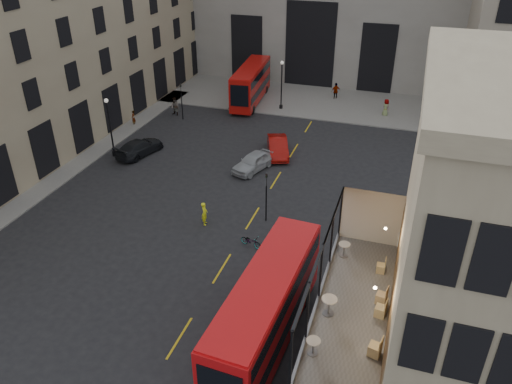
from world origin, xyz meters
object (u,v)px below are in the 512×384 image
(street_lamp_b, at_px, (281,88))
(cafe_table_mid, at_px, (329,304))
(pedestrian_a, at_px, (175,106))
(cafe_chair_b, at_px, (381,311))
(traffic_light_near, at_px, (266,191))
(cafe_chair_d, at_px, (381,268))
(bicycle, at_px, (251,241))
(cafe_chair_c, at_px, (382,298))
(car_b, at_px, (278,147))
(bus_near, at_px, (266,307))
(cafe_table_near, at_px, (313,345))
(pedestrian_c, at_px, (336,91))
(car_c, at_px, (140,147))
(cafe_chair_a, at_px, (375,349))
(pedestrian_b, at_px, (233,106))
(pedestrian_d, at_px, (386,108))
(cafe_table_far, at_px, (344,248))
(traffic_light_far, at_px, (181,97))
(street_lamp_a, at_px, (111,131))
(bus_far, at_px, (251,82))
(pedestrian_e, at_px, (133,118))
(cyclist, at_px, (204,213))
(car_a, at_px, (253,162))

(street_lamp_b, height_order, cafe_table_mid, cafe_table_mid)
(pedestrian_a, relative_size, cafe_chair_b, 2.20)
(traffic_light_near, distance_m, cafe_chair_d, 12.74)
(bicycle, bearing_deg, cafe_chair_c, -117.61)
(street_lamp_b, distance_m, cafe_chair_c, 36.15)
(car_b, bearing_deg, bus_near, -96.32)
(cafe_chair_d, bearing_deg, pedestrian_a, 132.09)
(cafe_table_near, distance_m, cafe_table_mid, 2.30)
(pedestrian_c, bearing_deg, cafe_table_mid, 65.34)
(street_lamp_b, xyz_separation_m, car_c, (-8.95, -15.05, -1.69))
(bicycle, xyz_separation_m, cafe_chair_a, (8.69, -11.16, 4.47))
(pedestrian_b, height_order, pedestrian_d, pedestrian_b)
(traffic_light_near, bearing_deg, cafe_table_far, -52.85)
(traffic_light_far, distance_m, street_lamp_a, 10.20)
(cafe_table_mid, bearing_deg, bus_far, 113.22)
(traffic_light_near, xyz_separation_m, bus_near, (3.33, -10.90, -0.04))
(pedestrian_d, distance_m, pedestrian_e, 26.31)
(street_lamp_a, bearing_deg, cyclist, -32.63)
(bus_far, distance_m, cafe_chair_d, 36.94)
(cafe_chair_b, height_order, cafe_chair_c, cafe_chair_c)
(pedestrian_e, xyz_separation_m, cafe_table_far, (24.52, -21.51, 4.29))
(pedestrian_e, bearing_deg, traffic_light_far, 113.63)
(pedestrian_c, distance_m, cafe_chair_d, 37.57)
(pedestrian_e, xyz_separation_m, cafe_table_mid, (24.57, -25.68, 4.36))
(street_lamp_a, xyz_separation_m, car_a, (12.67, 1.24, -1.65))
(street_lamp_b, relative_size, cyclist, 3.11)
(bicycle, relative_size, cafe_table_far, 2.21)
(street_lamp_a, height_order, pedestrian_c, street_lamp_a)
(bicycle, distance_m, pedestrian_c, 30.40)
(cafe_table_far, bearing_deg, cyclist, 146.65)
(pedestrian_c, bearing_deg, pedestrian_a, 0.03)
(car_c, xyz_separation_m, cafe_table_near, (20.35, -22.02, 4.35))
(car_a, distance_m, cafe_table_mid, 22.76)
(bus_far, height_order, pedestrian_b, bus_far)
(traffic_light_far, distance_m, bus_near, 32.00)
(bus_far, bearing_deg, cafe_chair_c, -63.23)
(street_lamp_a, xyz_separation_m, cafe_chair_d, (24.36, -15.31, 2.44))
(car_c, bearing_deg, street_lamp_b, -106.33)
(traffic_light_far, relative_size, pedestrian_c, 1.97)
(traffic_light_far, bearing_deg, cafe_chair_b, -51.27)
(pedestrian_e, bearing_deg, pedestrian_a, 130.83)
(car_a, distance_m, pedestrian_a, 15.29)
(bicycle, bearing_deg, cafe_chair_b, -120.21)
(bus_near, relative_size, bicycle, 6.94)
(pedestrian_c, relative_size, pedestrian_e, 1.24)
(car_a, bearing_deg, car_c, -159.14)
(bus_near, bearing_deg, street_lamp_b, 104.20)
(bus_near, relative_size, pedestrian_c, 5.59)
(pedestrian_a, relative_size, pedestrian_b, 1.02)
(bus_far, relative_size, cafe_table_near, 15.31)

